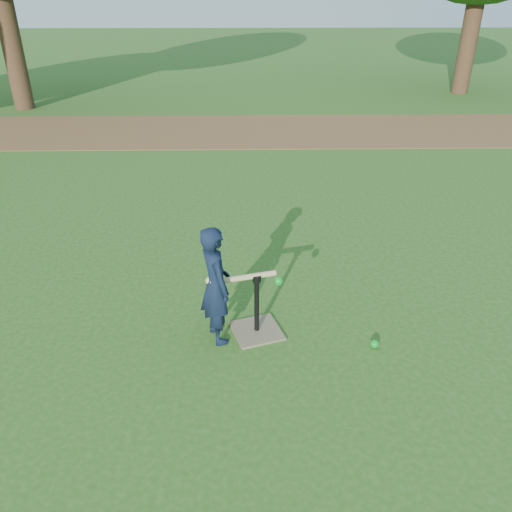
{
  "coord_description": "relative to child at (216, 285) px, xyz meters",
  "views": [
    {
      "loc": [
        -0.11,
        -3.78,
        2.87
      ],
      "look_at": [
        -0.02,
        0.32,
        0.65
      ],
      "focal_mm": 35.0,
      "sensor_mm": 36.0,
      "label": 1
    }
  ],
  "objects": [
    {
      "name": "batting_tee",
      "position": [
        0.36,
        0.07,
        -0.45
      ],
      "size": [
        0.54,
        0.54,
        0.61
      ],
      "color": "#7B694E",
      "rests_on": "ground"
    },
    {
      "name": "ground",
      "position": [
        0.38,
        0.05,
        -0.56
      ],
      "size": [
        80.0,
        80.0,
        0.0
      ],
      "primitive_type": "plane",
      "color": "#285116",
      "rests_on": "ground"
    },
    {
      "name": "swing_action",
      "position": [
        0.28,
        0.03,
        0.04
      ],
      "size": [
        0.68,
        0.21,
        0.08
      ],
      "color": "tan",
      "rests_on": "ground"
    },
    {
      "name": "dirt_strip",
      "position": [
        0.38,
        7.55,
        -0.56
      ],
      "size": [
        24.0,
        3.0,
        0.01
      ],
      "primitive_type": "cube",
      "color": "brown",
      "rests_on": "ground"
    },
    {
      "name": "child",
      "position": [
        0.0,
        0.0,
        0.0
      ],
      "size": [
        0.41,
        0.48,
        1.12
      ],
      "primitive_type": "imported",
      "rotation": [
        0.0,
        0.0,
        1.97
      ],
      "color": "black",
      "rests_on": "ground"
    },
    {
      "name": "wiffle_ball_ground",
      "position": [
        1.42,
        -0.19,
        -0.52
      ],
      "size": [
        0.08,
        0.08,
        0.08
      ],
      "primitive_type": "sphere",
      "color": "#0D9021",
      "rests_on": "ground"
    }
  ]
}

